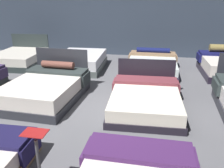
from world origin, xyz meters
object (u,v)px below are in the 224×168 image
object	(u,v)px
bed_8	(20,58)
bed_9	(81,61)
bed_6	(145,99)
bed_5	(46,88)
bed_10	(152,65)

from	to	relation	value
bed_8	bed_9	bearing A→B (deg)	-4.30
bed_8	bed_6	bearing A→B (deg)	-33.52
bed_8	bed_9	xyz separation A→B (m)	(2.37, -0.07, 0.01)
bed_6	bed_9	bearing A→B (deg)	128.30
bed_6	bed_5	bearing A→B (deg)	176.16
bed_5	bed_6	xyz separation A→B (m)	(2.39, -0.07, -0.06)
bed_9	bed_10	xyz separation A→B (m)	(2.45, 0.13, -0.03)
bed_6	bed_9	size ratio (longest dim) A/B	0.99
bed_5	bed_9	bearing A→B (deg)	92.01
bed_9	bed_10	distance (m)	2.45
bed_6	bed_10	world-z (taller)	bed_6
bed_8	bed_10	bearing A→B (deg)	-1.95
bed_5	bed_8	bearing A→B (deg)	132.98
bed_10	bed_6	bearing A→B (deg)	-91.79
bed_6	bed_9	world-z (taller)	bed_6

